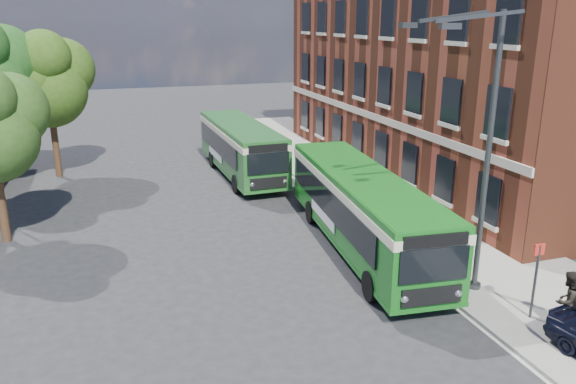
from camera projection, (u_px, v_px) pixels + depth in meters
name	position (u px, v px, depth m)	size (l,w,h in m)	color
ground	(307.00, 287.00, 19.05)	(120.00, 120.00, 0.00)	#252527
pavement	(383.00, 197.00, 28.37)	(6.00, 48.00, 0.15)	gray
kerb_line	(327.00, 205.00, 27.48)	(0.12, 48.00, 0.01)	beige
brick_office	(466.00, 50.00, 32.04)	(12.10, 26.00, 14.20)	brown
street_lamp	(478.00, 153.00, 17.26)	(2.96, 2.38, 9.00)	#333537
bus_stop_sign	(536.00, 276.00, 16.46)	(0.35, 0.08, 2.52)	#333537
bus_front	(362.00, 204.00, 21.80)	(3.69, 12.34, 3.02)	#156219
bus_rear	(241.00, 144.00, 32.11)	(2.87, 10.56, 3.02)	#205C22
pedestrian_b	(567.00, 301.00, 15.96)	(0.88, 0.68, 1.81)	black
tree_right	(48.00, 79.00, 30.72)	(4.86, 4.62, 8.21)	#3B2615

